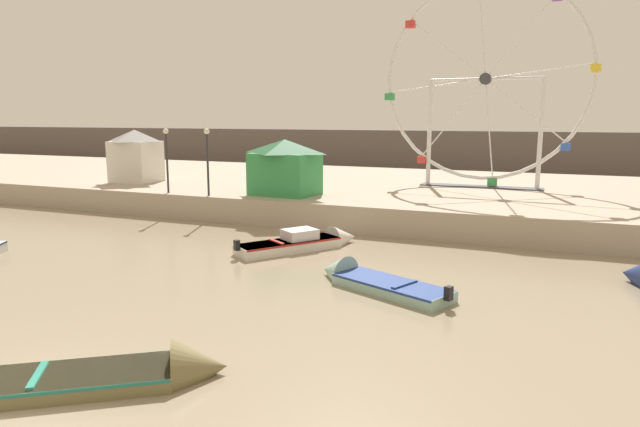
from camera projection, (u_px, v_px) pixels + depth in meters
ground_plane at (8, 407)px, 11.34m from camera, size 240.00×240.00×0.00m
quay_promenade at (399, 193)px, 38.11m from camera, size 110.00×21.71×1.40m
distant_town_skyline at (458, 152)px, 59.00m from camera, size 140.00×3.00×4.40m
motorboat_seafoam at (366, 280)px, 19.52m from camera, size 5.46×3.36×1.36m
motorboat_white_red_stripe at (309, 242)px, 25.10m from camera, size 4.42×5.71×1.33m
motorboat_olive_wood at (130, 375)px, 12.36m from camera, size 5.46×4.52×1.45m
ferris_wheel_white_frame at (485, 82)px, 34.51m from camera, size 12.72×1.20×12.96m
carnival_booth_white_ticket at (136, 155)px, 38.32m from camera, size 3.29×2.99×3.56m
carnival_booth_green_kiosk at (285, 166)px, 32.00m from camera, size 4.11×3.28×3.16m
promenade_lamp_near at (207, 152)px, 31.36m from camera, size 0.32×0.32×3.78m
promenade_lamp_far at (167, 151)px, 32.59m from camera, size 0.32×0.32×3.76m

